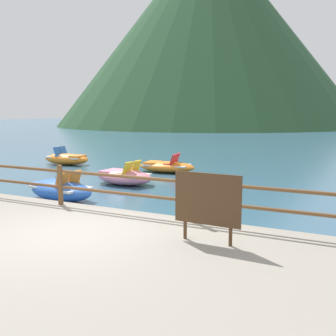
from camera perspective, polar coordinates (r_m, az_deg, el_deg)
name	(u,v)px	position (r m, az deg, el deg)	size (l,w,h in m)	color
ground_plane	(310,135)	(45.78, 20.17, 4.54)	(200.00, 200.00, 0.00)	#38607A
dock_railing	(121,187)	(8.53, -6.97, -2.76)	(23.92, 0.12, 0.95)	brown
sign_board	(207,200)	(6.53, 5.82, -4.74)	(1.18, 0.09, 1.19)	beige
pedal_boat_0	(67,159)	(19.79, -14.66, 1.33)	(2.49, 1.21, 0.87)	orange
pedal_boat_2	(167,166)	(16.76, -0.20, 0.25)	(2.57, 1.50, 0.82)	orange
pedal_boat_3	(61,190)	(11.89, -15.49, -3.11)	(2.41, 1.49, 0.90)	blue
pedal_boat_4	(124,176)	(14.03, -6.47, -1.24)	(2.30, 1.47, 0.87)	pink
cliff_headland	(218,35)	(76.68, 7.39, 18.83)	(55.53, 55.53, 35.58)	#284C2D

